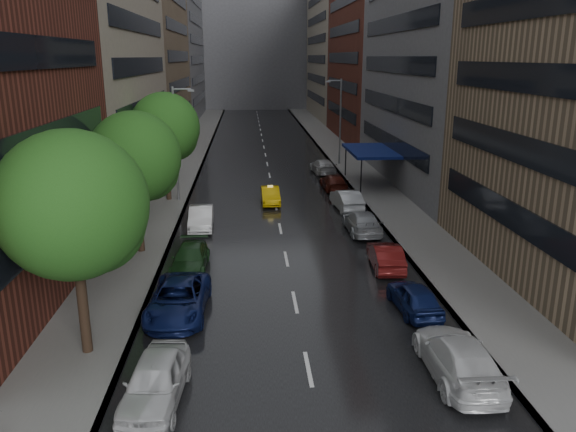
# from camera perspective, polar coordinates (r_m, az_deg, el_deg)

# --- Properties ---
(road) EXTENTS (14.00, 140.00, 0.01)m
(road) POSITION_cam_1_polar(r_m,az_deg,el_deg) (65.72, -2.25, 5.93)
(road) COLOR black
(road) RESTS_ON ground
(sidewalk_left) EXTENTS (4.00, 140.00, 0.15)m
(sidewalk_left) POSITION_cam_1_polar(r_m,az_deg,el_deg) (66.03, -10.12, 5.81)
(sidewalk_left) COLOR gray
(sidewalk_left) RESTS_ON ground
(sidewalk_right) EXTENTS (4.00, 140.00, 0.15)m
(sidewalk_right) POSITION_cam_1_polar(r_m,az_deg,el_deg) (66.60, 5.56, 6.06)
(sidewalk_right) COLOR gray
(sidewalk_right) RESTS_ON ground
(buildings_left) EXTENTS (8.00, 108.00, 38.00)m
(buildings_left) POSITION_cam_1_polar(r_m,az_deg,el_deg) (74.74, -14.89, 18.95)
(buildings_left) COLOR maroon
(buildings_left) RESTS_ON ground
(buildings_right) EXTENTS (8.05, 109.10, 36.00)m
(buildings_right) POSITION_cam_1_polar(r_m,az_deg,el_deg) (73.51, 9.84, 18.54)
(buildings_right) COLOR #937A5B
(buildings_right) RESTS_ON ground
(building_far) EXTENTS (40.00, 14.00, 32.00)m
(building_far) POSITION_cam_1_polar(r_m,az_deg,el_deg) (132.79, -3.40, 17.88)
(building_far) COLOR slate
(building_far) RESTS_ON ground
(tree_near) EXTENTS (5.60, 5.60, 8.92)m
(tree_near) POSITION_cam_1_polar(r_m,az_deg,el_deg) (22.06, -21.08, 1.01)
(tree_near) COLOR #382619
(tree_near) RESTS_ON ground
(tree_mid) EXTENTS (5.32, 5.32, 8.47)m
(tree_mid) POSITION_cam_1_polar(r_m,az_deg,el_deg) (33.47, -15.32, 5.75)
(tree_mid) COLOR #382619
(tree_mid) RESTS_ON ground
(tree_far) EXTENTS (5.49, 5.49, 8.76)m
(tree_far) POSITION_cam_1_polar(r_m,az_deg,el_deg) (45.77, -12.40, 8.79)
(tree_far) COLOR #382619
(tree_far) RESTS_ON ground
(taxi) EXTENTS (1.51, 4.09, 1.34)m
(taxi) POSITION_cam_1_polar(r_m,az_deg,el_deg) (44.94, -1.81, 2.11)
(taxi) COLOR #E0AF0B
(taxi) RESTS_ON ground
(parked_cars_left) EXTENTS (2.75, 24.87, 1.59)m
(parked_cars_left) POSITION_cam_1_polar(r_m,az_deg,el_deg) (28.05, -10.61, -6.64)
(parked_cars_left) COLOR silver
(parked_cars_left) RESTS_ON ground
(parked_cars_right) EXTENTS (2.43, 42.79, 1.59)m
(parked_cars_right) POSITION_cam_1_polar(r_m,az_deg,el_deg) (37.66, 7.55, -0.64)
(parked_cars_right) COLOR silver
(parked_cars_right) RESTS_ON ground
(street_lamp_left) EXTENTS (1.74, 0.22, 9.00)m
(street_lamp_left) POSITION_cam_1_polar(r_m,az_deg,el_deg) (45.50, -11.26, 7.41)
(street_lamp_left) COLOR gray
(street_lamp_left) RESTS_ON sidewalk_left
(street_lamp_right) EXTENTS (1.74, 0.22, 9.00)m
(street_lamp_right) POSITION_cam_1_polar(r_m,az_deg,el_deg) (60.84, 5.26, 9.72)
(street_lamp_right) COLOR gray
(street_lamp_right) RESTS_ON sidewalk_right
(awning) EXTENTS (4.00, 8.00, 3.12)m
(awning) POSITION_cam_1_polar(r_m,az_deg,el_deg) (51.58, 8.40, 6.54)
(awning) COLOR navy
(awning) RESTS_ON sidewalk_right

